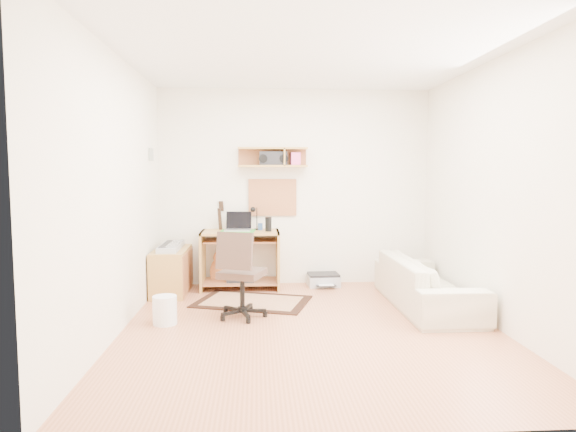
{
  "coord_description": "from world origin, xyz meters",
  "views": [
    {
      "loc": [
        -0.51,
        -4.71,
        1.5
      ],
      "look_at": [
        -0.15,
        1.05,
        1.0
      ],
      "focal_mm": 31.27,
      "sensor_mm": 36.0,
      "label": 1
    }
  ],
  "objects": [
    {
      "name": "cork_board",
      "position": [
        -0.3,
        1.98,
        1.17
      ],
      "size": [
        0.64,
        0.03,
        0.49
      ],
      "primitive_type": "cube",
      "color": "tan",
      "rests_on": "back_wall"
    },
    {
      "name": "rug",
      "position": [
        -0.57,
        1.02,
        0.01
      ],
      "size": [
        1.46,
        1.18,
        0.02
      ],
      "primitive_type": "cube",
      "rotation": [
        0.0,
        0.0,
        -0.31
      ],
      "color": "#CBB588",
      "rests_on": "floor"
    },
    {
      "name": "boombox",
      "position": [
        -0.29,
        1.87,
        1.68
      ],
      "size": [
        0.36,
        0.16,
        0.18
      ],
      "primitive_type": "cube",
      "color": "black",
      "rests_on": "wall_shelf"
    },
    {
      "name": "right_wall",
      "position": [
        1.8,
        0.0,
        1.3
      ],
      "size": [
        0.01,
        4.0,
        2.6
      ],
      "primitive_type": "cube",
      "color": "white",
      "rests_on": "ground"
    },
    {
      "name": "floor",
      "position": [
        0.0,
        0.0,
        -0.01
      ],
      "size": [
        3.6,
        4.0,
        0.01
      ],
      "primitive_type": "cube",
      "color": "#C37851",
      "rests_on": "ground"
    },
    {
      "name": "pencil_cup",
      "position": [
        -0.47,
        1.83,
        0.79
      ],
      "size": [
        0.06,
        0.06,
        0.09
      ],
      "primitive_type": "cylinder",
      "color": "#315594",
      "rests_on": "desk"
    },
    {
      "name": "ceiling",
      "position": [
        0.0,
        0.0,
        2.6
      ],
      "size": [
        3.6,
        4.0,
        0.01
      ],
      "primitive_type": "cube",
      "color": "white",
      "rests_on": "ground"
    },
    {
      "name": "guitar",
      "position": [
        -0.98,
        1.86,
        0.57
      ],
      "size": [
        0.34,
        0.27,
        1.13
      ],
      "primitive_type": null,
      "rotation": [
        0.0,
        0.0,
        -0.29
      ],
      "color": "#B46437",
      "rests_on": "floor"
    },
    {
      "name": "sofa",
      "position": [
        1.38,
        0.7,
        0.36
      ],
      "size": [
        0.55,
        1.87,
        0.73
      ],
      "primitive_type": "imported",
      "rotation": [
        0.0,
        0.0,
        1.57
      ],
      "color": "beige",
      "rests_on": "floor"
    },
    {
      "name": "task_chair",
      "position": [
        -0.66,
        0.42,
        0.46
      ],
      "size": [
        0.61,
        0.61,
        0.92
      ],
      "primitive_type": null,
      "rotation": [
        0.0,
        0.0,
        -0.36
      ],
      "color": "#3E2D24",
      "rests_on": "floor"
    },
    {
      "name": "left_wall",
      "position": [
        -1.8,
        0.0,
        1.3
      ],
      "size": [
        0.01,
        4.0,
        2.6
      ],
      "primitive_type": "cube",
      "color": "white",
      "rests_on": "ground"
    },
    {
      "name": "back_wall",
      "position": [
        0.0,
        2.0,
        1.3
      ],
      "size": [
        3.6,
        0.01,
        2.6
      ],
      "primitive_type": "cube",
      "color": "white",
      "rests_on": "ground"
    },
    {
      "name": "waste_basket",
      "position": [
        -1.43,
        0.22,
        0.14
      ],
      "size": [
        0.26,
        0.26,
        0.28
      ],
      "primitive_type": "cylinder",
      "rotation": [
        0.0,
        0.0,
        0.11
      ],
      "color": "white",
      "rests_on": "floor"
    },
    {
      "name": "printer",
      "position": [
        0.37,
        1.81,
        0.09
      ],
      "size": [
        0.43,
        0.34,
        0.16
      ],
      "primitive_type": "cube",
      "rotation": [
        0.0,
        0.0,
        0.05
      ],
      "color": "#A5A8AA",
      "rests_on": "floor"
    },
    {
      "name": "desk_lamp",
      "position": [
        -0.51,
        1.87,
        0.9
      ],
      "size": [
        0.1,
        0.1,
        0.3
      ],
      "primitive_type": null,
      "color": "black",
      "rests_on": "desk"
    },
    {
      "name": "speaker",
      "position": [
        -0.36,
        1.68,
        0.84
      ],
      "size": [
        0.08,
        0.08,
        0.18
      ],
      "primitive_type": "cylinder",
      "color": "black",
      "rests_on": "desk"
    },
    {
      "name": "music_keyboard",
      "position": [
        -1.58,
        1.55,
        0.58
      ],
      "size": [
        0.23,
        0.74,
        0.07
      ],
      "primitive_type": "cube",
      "color": "#B2B5BA",
      "rests_on": "cabinet"
    },
    {
      "name": "wall_shelf",
      "position": [
        -0.3,
        1.88,
        1.7
      ],
      "size": [
        0.9,
        0.25,
        0.26
      ],
      "primitive_type": "cube",
      "color": "#BC8B42",
      "rests_on": "back_wall"
    },
    {
      "name": "wall_photo",
      "position": [
        -1.79,
        1.5,
        1.72
      ],
      "size": [
        0.02,
        0.2,
        0.15
      ],
      "primitive_type": "cube",
      "color": "#4C8CBF",
      "rests_on": "left_wall"
    },
    {
      "name": "desk",
      "position": [
        -0.73,
        1.73,
        0.38
      ],
      "size": [
        1.0,
        0.55,
        0.75
      ],
      "primitive_type": null,
      "color": "#BC8B42",
      "rests_on": "floor"
    },
    {
      "name": "cabinet",
      "position": [
        -1.58,
        1.55,
        0.28
      ],
      "size": [
        0.4,
        0.9,
        0.55
      ],
      "primitive_type": "cube",
      "color": "#BC8B42",
      "rests_on": "floor"
    },
    {
      "name": "laptop",
      "position": [
        -0.75,
        1.71,
        0.87
      ],
      "size": [
        0.36,
        0.36,
        0.25
      ],
      "primitive_type": null,
      "rotation": [
        0.0,
        0.0,
        -0.09
      ],
      "color": "silver",
      "rests_on": "desk"
    }
  ]
}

